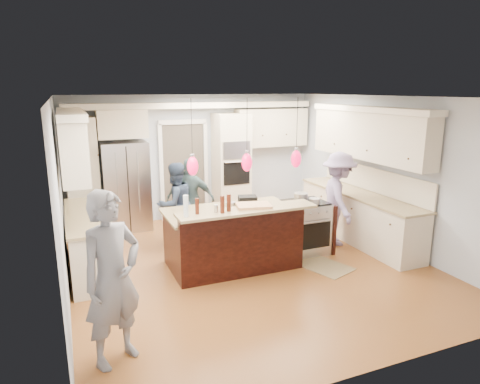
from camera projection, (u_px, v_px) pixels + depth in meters
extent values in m
plane|color=#935C28|center=(248.00, 264.00, 7.05)|extent=(6.00, 6.00, 0.00)
cube|color=#B2BCC6|center=(194.00, 157.00, 9.43)|extent=(5.50, 0.04, 2.70)
cube|color=#B2BCC6|center=(375.00, 249.00, 4.04)|extent=(5.50, 0.04, 2.70)
cube|color=#B2BCC6|center=(60.00, 202.00, 5.71)|extent=(0.04, 6.00, 2.70)
cube|color=#B2BCC6|center=(387.00, 172.00, 7.75)|extent=(0.04, 6.00, 2.70)
cube|color=white|center=(249.00, 97.00, 6.41)|extent=(5.50, 6.00, 0.04)
cube|color=#B7B7BC|center=(126.00, 186.00, 8.63)|extent=(0.90, 0.70, 1.80)
cube|color=beige|center=(231.00, 166.00, 9.45)|extent=(0.72, 0.64, 2.30)
cube|color=black|center=(237.00, 150.00, 9.07)|extent=(0.60, 0.02, 0.35)
cube|color=black|center=(237.00, 173.00, 9.19)|extent=(0.60, 0.02, 0.50)
cylinder|color=#B7B7BC|center=(237.00, 162.00, 9.10)|extent=(0.55, 0.02, 0.02)
cube|color=beige|center=(83.00, 177.00, 8.33)|extent=(0.60, 0.58, 2.30)
cube|color=beige|center=(121.00, 124.00, 8.39)|extent=(0.95, 0.58, 0.55)
cube|color=beige|center=(271.00, 128.00, 9.79)|extent=(1.70, 0.35, 0.85)
cube|color=beige|center=(195.00, 105.00, 8.98)|extent=(5.30, 0.38, 0.12)
cube|color=#4C443A|center=(184.00, 171.00, 9.39)|extent=(0.90, 0.06, 2.10)
cube|color=white|center=(183.00, 122.00, 9.10)|extent=(1.04, 0.06, 0.10)
cube|color=beige|center=(358.00, 217.00, 8.11)|extent=(0.60, 3.00, 0.88)
cube|color=#CAB77E|center=(359.00, 194.00, 8.00)|extent=(0.64, 3.05, 0.04)
cube|color=beige|center=(369.00, 136.00, 7.79)|extent=(0.35, 3.00, 0.85)
cube|color=beige|center=(370.00, 109.00, 7.67)|extent=(0.37, 3.10, 0.10)
cube|color=beige|center=(89.00, 243.00, 6.77)|extent=(0.60, 2.20, 0.88)
cube|color=#CAB77E|center=(87.00, 215.00, 6.66)|extent=(0.64, 2.25, 0.04)
cube|color=beige|center=(72.00, 147.00, 6.36)|extent=(0.35, 2.20, 0.85)
cube|color=beige|center=(70.00, 114.00, 6.26)|extent=(0.37, 2.30, 0.10)
cube|color=black|center=(231.00, 238.00, 6.99)|extent=(2.00, 1.00, 0.88)
cube|color=#CAB77E|center=(230.00, 211.00, 6.88)|extent=(2.10, 1.10, 0.04)
cube|color=black|center=(244.00, 244.00, 6.46)|extent=(2.00, 0.12, 1.08)
cube|color=#CAB77E|center=(248.00, 210.00, 6.20)|extent=(2.10, 0.42, 0.04)
cube|color=black|center=(248.00, 201.00, 7.13)|extent=(0.35, 0.31, 0.16)
cube|color=#B7B7BC|center=(304.00, 227.00, 7.50)|extent=(0.76, 0.66, 0.90)
cube|color=black|center=(314.00, 236.00, 7.21)|extent=(0.65, 0.01, 0.45)
cube|color=black|center=(305.00, 202.00, 7.39)|extent=(0.72, 0.59, 0.02)
cube|color=black|center=(324.00, 225.00, 7.65)|extent=(0.06, 0.71, 0.88)
cylinder|color=black|center=(192.00, 127.00, 5.65)|extent=(0.01, 0.01, 0.75)
ellipsoid|color=#E60D41|center=(193.00, 166.00, 5.78)|extent=(0.15, 0.15, 0.26)
cylinder|color=black|center=(247.00, 125.00, 5.95)|extent=(0.01, 0.01, 0.75)
ellipsoid|color=#E60D41|center=(247.00, 162.00, 6.07)|extent=(0.15, 0.15, 0.26)
cylinder|color=black|center=(297.00, 123.00, 6.25)|extent=(0.01, 0.01, 0.75)
ellipsoid|color=#E60D41|center=(296.00, 159.00, 6.37)|extent=(0.15, 0.15, 0.26)
imported|color=slate|center=(112.00, 279.00, 4.36)|extent=(0.81, 0.72, 1.87)
imported|color=#2C3C56|center=(175.00, 204.00, 7.81)|extent=(0.90, 0.81, 1.53)
imported|color=#445D5F|center=(191.00, 199.00, 8.12)|extent=(0.98, 0.74, 1.55)
imported|color=#8978A2|center=(338.00, 199.00, 7.82)|extent=(0.96, 1.26, 1.72)
cube|color=olive|center=(324.00, 266.00, 6.97)|extent=(0.86, 1.03, 0.01)
cylinder|color=silver|center=(186.00, 206.00, 5.79)|extent=(0.08, 0.08, 0.30)
cylinder|color=#41170B|center=(197.00, 206.00, 5.93)|extent=(0.07, 0.07, 0.22)
cylinder|color=#41170B|center=(222.00, 204.00, 5.97)|extent=(0.07, 0.07, 0.25)
cylinder|color=#41170B|center=(229.00, 203.00, 6.07)|extent=(0.08, 0.08, 0.25)
cylinder|color=#B7B7BC|center=(216.00, 209.00, 6.02)|extent=(0.06, 0.06, 0.11)
cube|color=tan|center=(254.00, 205.00, 6.32)|extent=(0.56, 0.46, 0.04)
cylinder|color=#B7B7BC|center=(301.00, 197.00, 7.41)|extent=(0.24, 0.24, 0.14)
cylinder|color=#B7B7BC|center=(314.00, 201.00, 7.25)|extent=(0.18, 0.18, 0.09)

